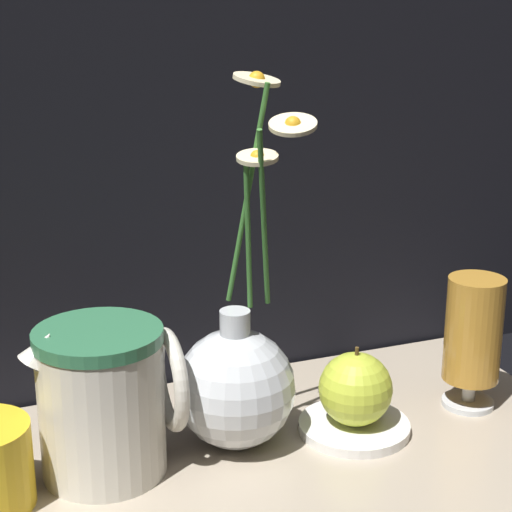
{
  "coord_description": "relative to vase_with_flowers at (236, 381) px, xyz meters",
  "views": [
    {
      "loc": [
        -0.28,
        -0.7,
        0.44
      ],
      "look_at": [
        -0.01,
        0.0,
        0.21
      ],
      "focal_mm": 60.0,
      "sensor_mm": 36.0,
      "label": 1
    }
  ],
  "objects": [
    {
      "name": "ceramic_pitcher",
      "position": [
        -0.13,
        -0.0,
        0.01
      ],
      "size": [
        0.14,
        0.12,
        0.15
      ],
      "color": "beige",
      "rests_on": "shelf"
    },
    {
      "name": "ground_plane",
      "position": [
        0.02,
        -0.02,
        -0.08
      ],
      "size": [
        6.0,
        6.0,
        0.0
      ],
      "primitive_type": "plane",
      "color": "black"
    },
    {
      "name": "shelf",
      "position": [
        0.02,
        -0.02,
        -0.07
      ],
      "size": [
        0.68,
        0.36,
        0.01
      ],
      "color": "tan",
      "rests_on": "ground_plane"
    },
    {
      "name": "saucer_plate",
      "position": [
        0.12,
        -0.03,
        -0.06
      ],
      "size": [
        0.11,
        0.11,
        0.01
      ],
      "color": "white",
      "rests_on": "shelf"
    },
    {
      "name": "tea_glass",
      "position": [
        0.26,
        -0.02,
        0.02
      ],
      "size": [
        0.06,
        0.06,
        0.15
      ],
      "color": "silver",
      "rests_on": "shelf"
    },
    {
      "name": "orange_fruit",
      "position": [
        0.12,
        -0.03,
        -0.02
      ],
      "size": [
        0.08,
        0.08,
        0.08
      ],
      "color": "#B7C638",
      "rests_on": "saucer_plate"
    },
    {
      "name": "vase_with_flowers",
      "position": [
        0.0,
        0.0,
        0.0
      ],
      "size": [
        0.14,
        0.12,
        0.36
      ],
      "color": "silver",
      "rests_on": "shelf"
    }
  ]
}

